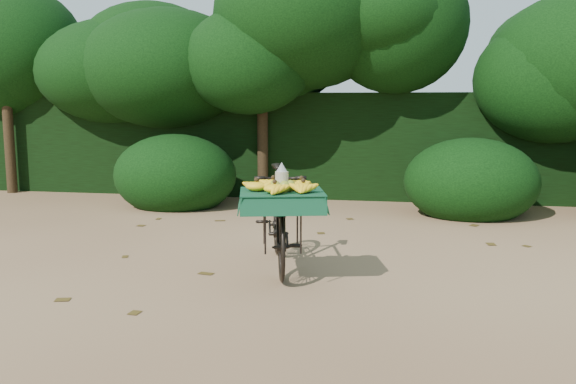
# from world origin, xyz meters

# --- Properties ---
(ground) EXTENTS (80.00, 80.00, 0.00)m
(ground) POSITION_xyz_m (0.00, 0.00, 0.00)
(ground) COLOR tan
(ground) RESTS_ON ground
(vendor_bicycle) EXTENTS (1.01, 1.85, 1.03)m
(vendor_bicycle) POSITION_xyz_m (-0.68, 1.04, 0.53)
(vendor_bicycle) COLOR black
(vendor_bicycle) RESTS_ON ground
(hedge_backdrop) EXTENTS (26.00, 1.80, 1.80)m
(hedge_backdrop) POSITION_xyz_m (0.00, 6.30, 0.90)
(hedge_backdrop) COLOR black
(hedge_backdrop) RESTS_ON ground
(tree_row) EXTENTS (14.50, 2.00, 4.00)m
(tree_row) POSITION_xyz_m (-0.65, 5.50, 2.00)
(tree_row) COLOR black
(tree_row) RESTS_ON ground
(bush_clumps) EXTENTS (8.80, 1.70, 0.90)m
(bush_clumps) POSITION_xyz_m (0.50, 4.30, 0.45)
(bush_clumps) COLOR black
(bush_clumps) RESTS_ON ground
(leaf_litter) EXTENTS (7.00, 7.30, 0.01)m
(leaf_litter) POSITION_xyz_m (0.00, 0.65, 0.01)
(leaf_litter) COLOR #4A3813
(leaf_litter) RESTS_ON ground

